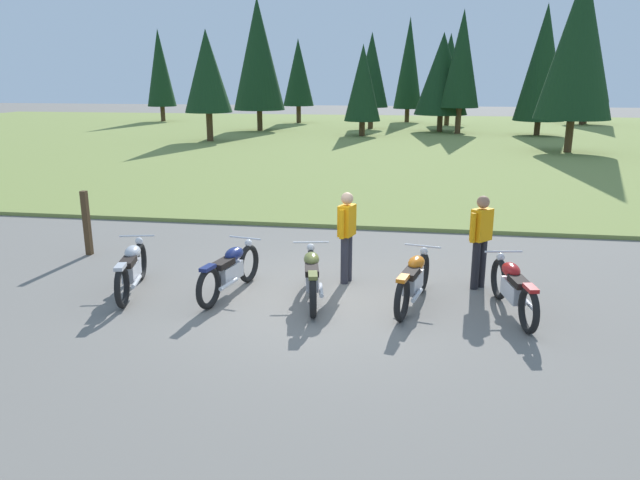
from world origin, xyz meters
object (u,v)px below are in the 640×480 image
at_px(motorcycle_orange, 413,280).
at_px(trail_marker_post, 87,223).
at_px(motorcycle_silver, 132,268).
at_px(rider_with_back_turned, 347,232).
at_px(rider_near_row_end, 481,236).
at_px(motorcycle_olive, 312,276).
at_px(motorcycle_navy, 230,270).
at_px(motorcycle_red, 513,288).

xyz_separation_m(motorcycle_orange, trail_marker_post, (-6.80, 1.85, 0.25)).
bearing_deg(motorcycle_silver, rider_with_back_turned, 17.44).
bearing_deg(rider_near_row_end, rider_with_back_turned, -178.58).
bearing_deg(rider_with_back_turned, motorcycle_olive, -113.35).
bearing_deg(trail_marker_post, motorcycle_orange, -15.20).
distance_m(motorcycle_olive, rider_near_row_end, 3.06).
relative_size(motorcycle_silver, motorcycle_navy, 0.99).
height_order(motorcycle_red, rider_near_row_end, rider_near_row_end).
height_order(motorcycle_navy, rider_near_row_end, rider_near_row_end).
height_order(motorcycle_red, trail_marker_post, trail_marker_post).
bearing_deg(motorcycle_red, motorcycle_silver, -179.84).
bearing_deg(motorcycle_navy, rider_with_back_turned, 26.73).
xyz_separation_m(motorcycle_olive, rider_with_back_turned, (0.45, 1.05, 0.51)).
distance_m(rider_near_row_end, rider_with_back_turned, 2.35).
bearing_deg(motorcycle_navy, rider_near_row_end, 13.42).
bearing_deg(motorcycle_silver, motorcycle_olive, 1.52).
bearing_deg(motorcycle_silver, rider_near_row_end, 11.31).
bearing_deg(rider_near_row_end, motorcycle_silver, -168.69).
distance_m(motorcycle_navy, motorcycle_red, 4.68).
bearing_deg(motorcycle_olive, motorcycle_red, -1.18).
bearing_deg(trail_marker_post, motorcycle_silver, -45.56).
height_order(motorcycle_silver, rider_with_back_turned, rider_with_back_turned).
bearing_deg(trail_marker_post, rider_with_back_turned, -8.84).
distance_m(motorcycle_red, trail_marker_post, 8.59).
bearing_deg(motorcycle_silver, motorcycle_red, 0.16).
distance_m(motorcycle_navy, motorcycle_olive, 1.45).
bearing_deg(motorcycle_olive, rider_near_row_end, 21.58).
height_order(motorcycle_olive, rider_with_back_turned, rider_with_back_turned).
xyz_separation_m(motorcycle_orange, rider_with_back_turned, (-1.22, 0.98, 0.51)).
relative_size(motorcycle_navy, motorcycle_red, 1.00).
bearing_deg(motorcycle_red, motorcycle_orange, 174.92).
distance_m(motorcycle_silver, rider_near_row_end, 6.11).
height_order(motorcycle_olive, trail_marker_post, trail_marker_post).
bearing_deg(motorcycle_orange, rider_near_row_end, 42.54).
relative_size(motorcycle_navy, rider_near_row_end, 1.24).
relative_size(rider_near_row_end, trail_marker_post, 1.22).
distance_m(rider_with_back_turned, trail_marker_post, 5.65).
xyz_separation_m(motorcycle_red, rider_near_row_end, (-0.42, 1.18, 0.51)).
relative_size(rider_near_row_end, rider_with_back_turned, 1.00).
xyz_separation_m(motorcycle_silver, motorcycle_olive, (3.16, 0.08, 0.00)).
xyz_separation_m(motorcycle_navy, rider_near_row_end, (4.25, 1.01, 0.51)).
bearing_deg(motorcycle_silver, trail_marker_post, 134.44).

